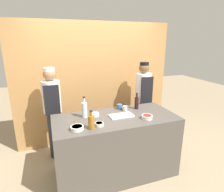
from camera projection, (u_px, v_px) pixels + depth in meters
ground_plane at (115, 171)px, 3.04m from camera, size 14.00×14.00×0.00m
cabinet_wall at (95, 84)px, 3.81m from camera, size 3.13×0.18×2.40m
counter at (116, 146)px, 2.91m from camera, size 1.83×0.83×0.96m
sauce_bowl_yellow at (95, 114)px, 2.80m from camera, size 0.12×0.12×0.05m
sauce_bowl_white at (77, 128)px, 2.37m from camera, size 0.17×0.17×0.05m
sauce_bowl_purple at (99, 124)px, 2.48m from camera, size 0.12×0.12×0.04m
sauce_bowl_red at (147, 117)px, 2.70m from camera, size 0.15×0.15×0.05m
cutting_board at (121, 116)px, 2.80m from camera, size 0.36×0.19×0.02m
bottle_wine at (137, 103)px, 3.09m from camera, size 0.07×0.07×0.27m
bottle_amber at (91, 122)px, 2.38m from camera, size 0.08×0.08×0.25m
bottle_clear at (84, 109)px, 2.73m from camera, size 0.08×0.08×0.32m
cup_blue at (119, 107)px, 3.09m from camera, size 0.09×0.09×0.08m
cup_cream at (125, 108)px, 3.02m from camera, size 0.07×0.07×0.08m
chef_left at (53, 110)px, 3.21m from camera, size 0.31×0.31×1.63m
chef_right at (143, 99)px, 3.76m from camera, size 0.31×0.31×1.65m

